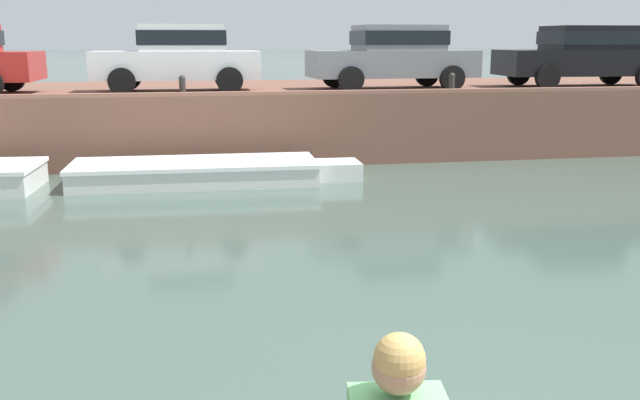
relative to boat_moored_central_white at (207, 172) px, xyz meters
The scene contains 9 objects.
ground_plane 5.23m from the boat_moored_central_white, 72.71° to the right, with size 400.00×400.00×0.00m, color #42564C.
far_quay_wall 4.77m from the boat_moored_central_white, 70.86° to the left, with size 60.00×6.00×1.63m, color brown.
far_wall_coping 2.65m from the boat_moored_central_white, 45.77° to the left, with size 60.00×0.24×0.08m, color #925F4C.
boat_moored_central_white is the anchor object (origin of this frame).
car_left_inner_white 3.71m from the boat_moored_central_white, 99.80° to the left, with size 3.81×1.92×1.54m.
car_centre_grey 5.96m from the boat_moored_central_white, 31.81° to the left, with size 4.08×2.00×1.54m.
car_right_inner_black 10.45m from the boat_moored_central_white, 16.54° to the left, with size 4.33×2.06×1.54m.
mooring_bollard_mid 2.42m from the boat_moored_central_white, 104.11° to the left, with size 0.15×0.15×0.45m.
mooring_bollard_east 6.23m from the boat_moored_central_white, 16.69° to the left, with size 0.15×0.15×0.45m.
Camera 1 is at (-1.79, -2.84, 2.84)m, focal length 40.00 mm.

